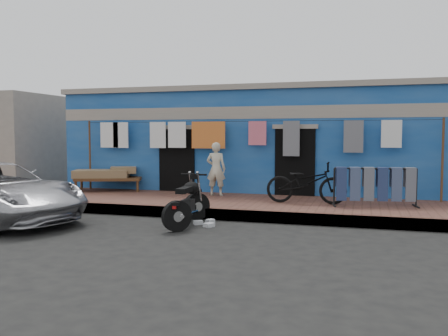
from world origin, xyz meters
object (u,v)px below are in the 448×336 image
Objects in this scene: seated_person at (216,169)px; motorcycle at (187,201)px; bicycle at (306,178)px; jeans_rack at (375,186)px; charpoy at (109,179)px.

seated_person is 3.11m from motorcycle.
seated_person reaches higher than bicycle.
bicycle is at bearing 161.39° from seated_person.
jeans_rack is (1.60, -0.03, -0.15)m from bicycle.
bicycle is 1.15× the size of motorcycle.
jeans_rack reaches higher than charpoy.
seated_person is 2.67m from bicycle.
charpoy is (-5.99, 0.96, -0.28)m from bicycle.
bicycle is 0.96× the size of jeans_rack.
motorcycle is 4.44m from jeans_rack.
seated_person is 3.46m from charpoy.
charpoy is 7.65m from jeans_rack.
motorcycle is at bearing -40.77° from charpoy.
motorcycle is at bearing -149.45° from jeans_rack.
jeans_rack is at bearing 28.11° from motorcycle.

